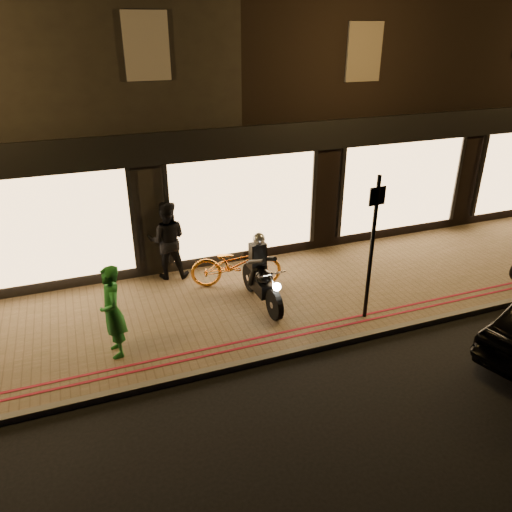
% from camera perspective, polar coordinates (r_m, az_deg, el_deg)
% --- Properties ---
extents(ground, '(90.00, 90.00, 0.00)m').
position_cam_1_polar(ground, '(9.62, 6.59, -10.89)').
color(ground, black).
rests_on(ground, ground).
extents(sidewalk, '(50.00, 4.00, 0.12)m').
position_cam_1_polar(sidewalk, '(11.10, 1.99, -4.98)').
color(sidewalk, brown).
rests_on(sidewalk, ground).
extents(kerb_stone, '(50.00, 0.14, 0.12)m').
position_cam_1_polar(kerb_stone, '(9.62, 6.48, -10.44)').
color(kerb_stone, '#59544C').
rests_on(kerb_stone, ground).
extents(red_kerb_lines, '(50.00, 0.26, 0.01)m').
position_cam_1_polar(red_kerb_lines, '(9.95, 5.20, -8.59)').
color(red_kerb_lines, maroon).
rests_on(red_kerb_lines, sidewalk).
extents(building_row, '(48.00, 10.11, 8.50)m').
position_cam_1_polar(building_row, '(16.32, -7.75, 20.14)').
color(building_row, black).
rests_on(building_row, ground).
extents(motorcycle, '(0.60, 1.94, 1.59)m').
position_cam_1_polar(motorcycle, '(10.57, 0.58, -2.45)').
color(motorcycle, black).
rests_on(motorcycle, sidewalk).
extents(sign_post, '(0.35, 0.09, 3.00)m').
position_cam_1_polar(sign_post, '(9.87, 13.16, 1.59)').
color(sign_post, black).
rests_on(sign_post, sidewalk).
extents(bicycle_gold, '(2.17, 1.22, 1.08)m').
position_cam_1_polar(bicycle_gold, '(11.32, -2.30, -0.90)').
color(bicycle_gold, orange).
rests_on(bicycle_gold, sidewalk).
extents(person_green, '(0.48, 0.68, 1.76)m').
position_cam_1_polar(person_green, '(9.22, -16.08, -6.15)').
color(person_green, '#1C6B25').
rests_on(person_green, sidewalk).
extents(person_dark, '(1.06, 0.91, 1.87)m').
position_cam_1_polar(person_dark, '(11.73, -10.11, 1.80)').
color(person_dark, black).
rests_on(person_dark, sidewalk).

